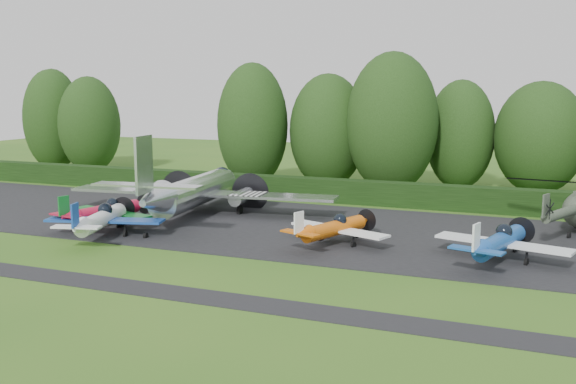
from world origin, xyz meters
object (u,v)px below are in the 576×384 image
at_px(light_plane_white, 102,219).
at_px(light_plane_orange, 334,228).
at_px(light_plane_blue, 500,242).
at_px(light_plane_red, 106,211).
at_px(transport_plane, 193,191).

height_order(light_plane_white, light_plane_orange, light_plane_white).
bearing_deg(light_plane_blue, light_plane_red, 165.82).
xyz_separation_m(transport_plane, light_plane_orange, (12.94, -5.01, -0.84)).
height_order(transport_plane, light_plane_white, transport_plane).
bearing_deg(light_plane_orange, light_plane_white, 174.17).
distance_m(light_plane_red, light_plane_orange, 16.69).
xyz_separation_m(light_plane_red, light_plane_orange, (16.67, 0.76, -0.03)).
height_order(light_plane_white, light_plane_blue, light_plane_white).
height_order(light_plane_red, light_plane_blue, light_plane_blue).
distance_m(light_plane_red, light_plane_blue, 26.50).
relative_size(light_plane_white, light_plane_blue, 1.03).
relative_size(light_plane_red, light_plane_blue, 0.93).
relative_size(transport_plane, light_plane_orange, 3.00).
bearing_deg(light_plane_blue, light_plane_orange, 162.46).
xyz_separation_m(transport_plane, light_plane_red, (-3.73, -5.77, -0.81)).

